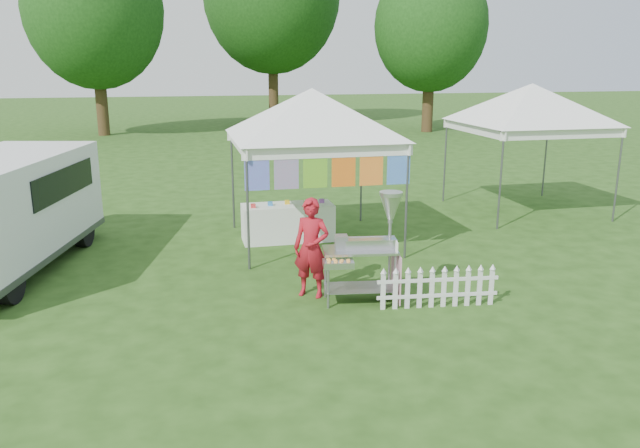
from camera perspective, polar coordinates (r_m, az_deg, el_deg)
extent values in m
plane|color=#224112|center=(9.24, 3.92, -7.53)|extent=(120.00, 120.00, 0.00)
cylinder|color=#59595E|center=(10.60, -6.62, 1.28)|extent=(0.04, 0.04, 2.10)
cylinder|color=#59595E|center=(11.25, 7.91, 2.02)|extent=(0.04, 0.04, 2.10)
cylinder|color=#59595E|center=(13.37, -7.98, 4.01)|extent=(0.04, 0.04, 2.10)
cylinder|color=#59595E|center=(13.89, 3.80, 4.51)|extent=(0.04, 0.04, 2.10)
cube|color=white|center=(10.67, 0.88, 6.65)|extent=(3.00, 0.03, 0.22)
cube|color=white|center=(13.42, -2.02, 8.28)|extent=(3.00, 0.03, 0.22)
pyramid|color=white|center=(11.96, -0.75, 12.32)|extent=(4.24, 4.24, 0.90)
cylinder|color=#59595E|center=(10.65, 0.89, 7.08)|extent=(3.00, 0.03, 0.03)
cube|color=purple|center=(10.48, -5.80, 4.95)|extent=(0.42, 0.01, 0.70)
cube|color=#30AAB6|center=(10.56, -3.10, 5.07)|extent=(0.42, 0.01, 0.70)
cube|color=#178E1D|center=(10.65, -0.43, 5.17)|extent=(0.42, 0.01, 0.70)
cube|color=red|center=(10.77, 2.18, 5.27)|extent=(0.42, 0.01, 0.70)
cube|color=red|center=(10.91, 4.73, 5.35)|extent=(0.42, 0.01, 0.70)
cube|color=#181FC0|center=(11.07, 7.21, 5.41)|extent=(0.42, 0.01, 0.70)
cylinder|color=#59595E|center=(13.70, 16.18, 3.82)|extent=(0.04, 0.04, 2.10)
cylinder|color=#59595E|center=(15.27, 25.59, 4.03)|extent=(0.04, 0.04, 2.10)
cylinder|color=#59595E|center=(16.20, 11.37, 5.71)|extent=(0.04, 0.04, 2.10)
cylinder|color=#59595E|center=(17.55, 19.91, 5.79)|extent=(0.04, 0.04, 2.10)
cube|color=white|center=(14.30, 21.49, 7.68)|extent=(3.00, 0.03, 0.22)
cube|color=white|center=(16.72, 16.04, 8.98)|extent=(3.00, 0.03, 0.22)
pyramid|color=white|center=(15.43, 18.86, 12.08)|extent=(4.24, 4.24, 0.90)
cylinder|color=#59595E|center=(14.30, 21.52, 8.00)|extent=(3.00, 0.03, 0.03)
cylinder|color=#3B2C15|center=(32.41, -19.39, 11.15)|extent=(0.56, 0.56, 3.96)
ellipsoid|color=#235A19|center=(32.46, -19.99, 17.96)|extent=(6.40, 6.40, 7.36)
cylinder|color=#3B2C15|center=(36.61, -4.29, 12.91)|extent=(0.56, 0.56, 4.84)
cylinder|color=#3B2C15|center=(32.72, 9.85, 11.38)|extent=(0.56, 0.56, 3.52)
ellipsoid|color=#235A19|center=(32.72, 10.12, 17.40)|extent=(5.60, 5.60, 6.44)
cylinder|color=gray|center=(9.01, 0.76, -5.32)|extent=(0.04, 0.04, 0.81)
cylinder|color=gray|center=(9.16, 6.86, -5.11)|extent=(0.04, 0.04, 0.81)
cylinder|color=gray|center=(9.42, 0.49, -4.42)|extent=(0.04, 0.04, 0.81)
cylinder|color=gray|center=(9.56, 6.33, -4.23)|extent=(0.04, 0.04, 0.81)
cube|color=gray|center=(9.34, 3.61, -5.80)|extent=(1.08, 0.65, 0.01)
cube|color=#B7B7BC|center=(9.15, 3.67, -2.38)|extent=(1.14, 0.68, 0.04)
cube|color=#B7B7BC|center=(9.19, 4.63, -1.77)|extent=(0.79, 0.33, 0.13)
cube|color=gray|center=(9.12, 1.97, -1.65)|extent=(0.20, 0.22, 0.20)
cylinder|color=gray|center=(9.16, 6.44, 0.19)|extent=(0.05, 0.05, 0.81)
cone|color=#B7B7BC|center=(9.11, 6.48, 1.56)|extent=(0.36, 0.36, 0.36)
cylinder|color=#B7B7BC|center=(9.07, 6.52, 2.77)|extent=(0.38, 0.38, 0.05)
cube|color=#B7B7BC|center=(8.81, 1.68, -3.65)|extent=(0.46, 0.33, 0.09)
cube|color=#CD8AA0|center=(9.37, 6.95, -4.64)|extent=(0.11, 0.67, 0.73)
cube|color=white|center=(8.97, 7.04, -2.10)|extent=(0.03, 0.13, 0.16)
imported|color=maroon|center=(9.39, -0.79, -2.20)|extent=(0.66, 0.60, 1.52)
cube|color=#59595E|center=(11.91, -26.95, -2.36)|extent=(2.87, 4.98, 0.11)
cube|color=silver|center=(13.56, -23.44, 1.75)|extent=(1.86, 1.03, 0.83)
cube|color=black|center=(11.77, -22.30, 3.52)|extent=(0.59, 2.49, 0.51)
cube|color=black|center=(13.75, -23.17, 4.89)|extent=(1.54, 0.38, 0.51)
cylinder|color=black|center=(10.30, -26.53, -4.87)|extent=(0.34, 0.66, 0.63)
cylinder|color=black|center=(12.89, -20.80, -0.57)|extent=(0.34, 0.66, 0.63)
cube|color=silver|center=(9.05, 5.79, -6.14)|extent=(0.07, 0.03, 0.56)
cube|color=silver|center=(9.09, 6.90, -6.08)|extent=(0.07, 0.03, 0.56)
cube|color=silver|center=(9.13, 8.01, -6.02)|extent=(0.07, 0.03, 0.56)
cube|color=silver|center=(9.18, 9.10, -5.96)|extent=(0.07, 0.03, 0.56)
cube|color=silver|center=(9.23, 10.18, -5.89)|extent=(0.07, 0.03, 0.56)
cube|color=silver|center=(9.28, 11.25, -5.82)|extent=(0.07, 0.03, 0.56)
cube|color=silver|center=(9.34, 12.31, -5.76)|extent=(0.07, 0.03, 0.56)
cube|color=silver|center=(9.40, 13.35, -5.69)|extent=(0.07, 0.03, 0.56)
cube|color=silver|center=(9.46, 14.38, -5.62)|extent=(0.07, 0.03, 0.56)
cube|color=silver|center=(9.52, 15.40, -5.55)|extent=(0.07, 0.03, 0.56)
cube|color=silver|center=(9.29, 10.69, -6.44)|extent=(1.79, 0.22, 0.05)
cube|color=silver|center=(9.21, 10.76, -5.04)|extent=(1.79, 0.22, 0.05)
cube|color=white|center=(12.47, -2.96, 0.15)|extent=(1.80, 0.70, 0.73)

